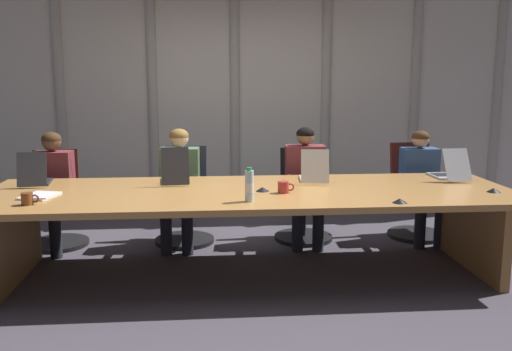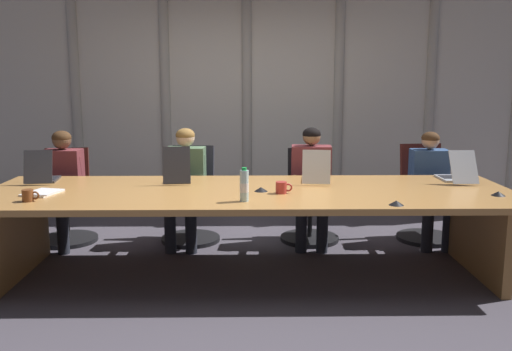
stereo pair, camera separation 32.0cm
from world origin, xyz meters
The scene contains 22 objects.
ground_plane centered at (0.00, 0.00, 0.00)m, with size 15.02×15.02×0.00m, color #47424C.
conference_table centered at (0.00, 0.00, 0.60)m, with size 4.38×1.38×0.74m.
curtain_backdrop centered at (0.00, 2.26, 1.42)m, with size 7.51×0.17×2.84m.
laptop_left_end centered at (-1.86, 0.40, 0.79)m, with size 0.29×0.43×0.30m.
laptop_left_mid centered at (-0.65, 0.38, 0.80)m, with size 0.27×0.44×0.33m.
laptop_center centered at (0.60, 0.35, 0.79)m, with size 0.29×0.44×0.30m.
laptop_right_mid centered at (1.87, 0.39, 0.79)m, with size 0.23×0.49×0.29m.
office_chair_left_end centered at (-1.87, 1.05, 0.36)m, with size 0.60×0.61×0.94m.
office_chair_left_mid centered at (-0.60, 1.05, 0.36)m, with size 0.60×0.60×0.96m.
office_chair_center centered at (0.62, 1.05, 0.35)m, with size 0.60×0.60×0.93m.
office_chair_right_mid centered at (1.83, 1.05, 0.37)m, with size 0.60×0.60×0.98m.
person_left_end centered at (-1.86, 0.88, 0.65)m, with size 0.38×0.55×1.14m.
person_left_mid centered at (-0.64, 0.89, 0.66)m, with size 0.41×0.56×1.16m.
person_center centered at (0.62, 0.89, 0.66)m, with size 0.43×0.57×1.17m.
person_right_mid centered at (1.82, 0.88, 0.64)m, with size 0.38×0.55×1.13m.
water_bottle_primary centered at (-0.04, -0.42, 0.85)m, with size 0.07×0.07×0.26m.
coffee_mug_near centered at (0.26, -0.14, 0.78)m, with size 0.14×0.09×0.10m.
coffee_mug_far centered at (-1.67, -0.40, 0.78)m, with size 0.13×0.09×0.09m.
conference_mic_left_side centered at (0.09, -0.05, 0.75)m, with size 0.11×0.11×0.04m, color black.
conference_mic_middle centered at (1.97, -0.25, 0.75)m, with size 0.11×0.11×0.04m, color black.
conference_mic_right_side centered at (1.08, -0.57, 0.75)m, with size 0.11×0.11×0.04m, color black.
spiral_notepad centered at (-1.67, -0.12, 0.74)m, with size 0.29×0.35×0.03m.
Camera 2 is at (-0.02, -4.52, 1.66)m, focal length 38.85 mm.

